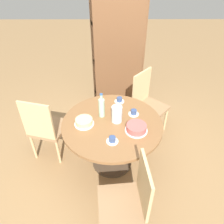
{
  "coord_description": "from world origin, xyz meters",
  "views": [
    {
      "loc": [
        -0.01,
        -1.93,
        2.37
      ],
      "look_at": [
        0.0,
        0.3,
        0.63
      ],
      "focal_mm": 35.0,
      "sensor_mm": 36.0,
      "label": 1
    }
  ],
  "objects_px": {
    "chair_c": "(46,127)",
    "chair_b": "(147,103)",
    "chair_a": "(129,200)",
    "cup_b": "(134,113)",
    "coffee_pot": "(117,114)",
    "cup_c": "(112,140)",
    "cup_a": "(119,100)",
    "cake_second": "(84,122)",
    "bookshelf": "(118,60)",
    "water_bottle": "(102,107)",
    "cake_main": "(136,128)"
  },
  "relations": [
    {
      "from": "bookshelf",
      "to": "cake_second",
      "type": "height_order",
      "value": "bookshelf"
    },
    {
      "from": "chair_a",
      "to": "water_bottle",
      "type": "bearing_deg",
      "value": -169.73
    },
    {
      "from": "chair_a",
      "to": "chair_b",
      "type": "distance_m",
      "value": 1.58
    },
    {
      "from": "chair_c",
      "to": "cake_main",
      "type": "bearing_deg",
      "value": -179.95
    },
    {
      "from": "cup_b",
      "to": "bookshelf",
      "type": "bearing_deg",
      "value": 96.54
    },
    {
      "from": "chair_b",
      "to": "bookshelf",
      "type": "bearing_deg",
      "value": 69.53
    },
    {
      "from": "chair_a",
      "to": "coffee_pot",
      "type": "height_order",
      "value": "chair_a"
    },
    {
      "from": "coffee_pot",
      "to": "cake_main",
      "type": "relative_size",
      "value": 0.95
    },
    {
      "from": "cup_c",
      "to": "chair_b",
      "type": "bearing_deg",
      "value": 62.27
    },
    {
      "from": "chair_c",
      "to": "cup_b",
      "type": "height_order",
      "value": "chair_c"
    },
    {
      "from": "chair_b",
      "to": "cup_a",
      "type": "relative_size",
      "value": 7.52
    },
    {
      "from": "water_bottle",
      "to": "cup_b",
      "type": "height_order",
      "value": "water_bottle"
    },
    {
      "from": "chair_c",
      "to": "cake_main",
      "type": "xyz_separation_m",
      "value": [
        1.12,
        -0.29,
        0.24
      ]
    },
    {
      "from": "cup_b",
      "to": "cup_c",
      "type": "bearing_deg",
      "value": -119.55
    },
    {
      "from": "bookshelf",
      "to": "cup_c",
      "type": "height_order",
      "value": "bookshelf"
    },
    {
      "from": "coffee_pot",
      "to": "cup_c",
      "type": "bearing_deg",
      "value": -98.95
    },
    {
      "from": "chair_c",
      "to": "coffee_pot",
      "type": "height_order",
      "value": "chair_c"
    },
    {
      "from": "chair_a",
      "to": "water_bottle",
      "type": "relative_size",
      "value": 3.06
    },
    {
      "from": "chair_b",
      "to": "cup_b",
      "type": "xyz_separation_m",
      "value": [
        -0.26,
        -0.53,
        0.23
      ]
    },
    {
      "from": "cake_main",
      "to": "cup_c",
      "type": "distance_m",
      "value": 0.31
    },
    {
      "from": "cake_second",
      "to": "cup_a",
      "type": "distance_m",
      "value": 0.61
    },
    {
      "from": "chair_b",
      "to": "water_bottle",
      "type": "distance_m",
      "value": 0.92
    },
    {
      "from": "bookshelf",
      "to": "cup_b",
      "type": "height_order",
      "value": "bookshelf"
    },
    {
      "from": "chair_b",
      "to": "coffee_pot",
      "type": "bearing_deg",
      "value": -173.66
    },
    {
      "from": "bookshelf",
      "to": "cake_second",
      "type": "distance_m",
      "value": 1.56
    },
    {
      "from": "chair_c",
      "to": "cake_second",
      "type": "relative_size",
      "value": 4.25
    },
    {
      "from": "chair_a",
      "to": "cake_main",
      "type": "bearing_deg",
      "value": 165.19
    },
    {
      "from": "chair_c",
      "to": "coffee_pot",
      "type": "xyz_separation_m",
      "value": [
        0.9,
        -0.12,
        0.31
      ]
    },
    {
      "from": "chair_a",
      "to": "coffee_pot",
      "type": "distance_m",
      "value": 0.94
    },
    {
      "from": "chair_b",
      "to": "cup_a",
      "type": "height_order",
      "value": "chair_b"
    },
    {
      "from": "chair_a",
      "to": "cup_c",
      "type": "distance_m",
      "value": 0.61
    },
    {
      "from": "bookshelf",
      "to": "cake_main",
      "type": "bearing_deg",
      "value": 95.5
    },
    {
      "from": "chair_a",
      "to": "cake_main",
      "type": "height_order",
      "value": "chair_a"
    },
    {
      "from": "cup_a",
      "to": "chair_a",
      "type": "bearing_deg",
      "value": -87.84
    },
    {
      "from": "chair_a",
      "to": "cup_b",
      "type": "relative_size",
      "value": 7.52
    },
    {
      "from": "cake_main",
      "to": "cake_second",
      "type": "distance_m",
      "value": 0.6
    },
    {
      "from": "cup_a",
      "to": "cup_b",
      "type": "relative_size",
      "value": 1.0
    },
    {
      "from": "chair_a",
      "to": "water_bottle",
      "type": "height_order",
      "value": "water_bottle"
    },
    {
      "from": "chair_c",
      "to": "cup_a",
      "type": "relative_size",
      "value": 7.52
    },
    {
      "from": "chair_a",
      "to": "cake_main",
      "type": "distance_m",
      "value": 0.76
    },
    {
      "from": "chair_c",
      "to": "coffee_pot",
      "type": "relative_size",
      "value": 4.0
    },
    {
      "from": "chair_c",
      "to": "cup_c",
      "type": "height_order",
      "value": "chair_c"
    },
    {
      "from": "chair_c",
      "to": "chair_b",
      "type": "bearing_deg",
      "value": -144.0
    },
    {
      "from": "chair_c",
      "to": "cake_second",
      "type": "bearing_deg",
      "value": 176.15
    },
    {
      "from": "chair_b",
      "to": "cup_b",
      "type": "bearing_deg",
      "value": -164.14
    },
    {
      "from": "cup_c",
      "to": "water_bottle",
      "type": "bearing_deg",
      "value": 105.89
    },
    {
      "from": "cup_a",
      "to": "cake_second",
      "type": "bearing_deg",
      "value": -133.07
    },
    {
      "from": "cake_main",
      "to": "cup_b",
      "type": "relative_size",
      "value": 1.97
    },
    {
      "from": "chair_b",
      "to": "cake_second",
      "type": "height_order",
      "value": "chair_b"
    },
    {
      "from": "cake_main",
      "to": "cake_second",
      "type": "xyz_separation_m",
      "value": [
        -0.59,
        0.12,
        -0.01
      ]
    }
  ]
}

